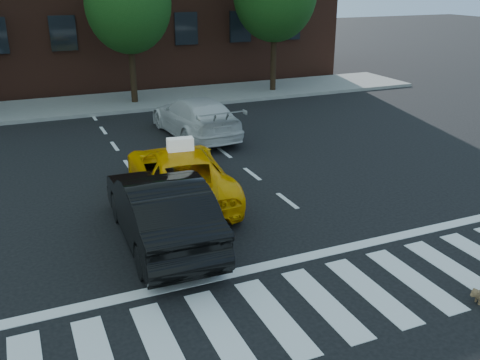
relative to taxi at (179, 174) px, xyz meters
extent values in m
plane|color=black|center=(0.91, -5.67, -0.69)|extent=(120.00, 120.00, 0.00)
cube|color=silver|center=(0.91, -5.67, -0.69)|extent=(13.00, 2.40, 0.01)
cube|color=silver|center=(0.91, -4.07, -0.69)|extent=(12.00, 0.30, 0.01)
cube|color=slate|center=(0.91, 11.83, -0.62)|extent=(30.00, 4.00, 0.15)
cylinder|color=black|center=(1.41, 11.33, 1.08)|extent=(0.28, 0.28, 3.55)
ellipsoid|color=#10370F|center=(1.41, 11.33, 3.71)|extent=(3.69, 3.69, 4.25)
cylinder|color=black|center=(8.41, 11.33, 1.23)|extent=(0.28, 0.28, 3.85)
imported|color=#FFB205|center=(0.00, 0.00, 0.00)|extent=(2.86, 5.22, 1.39)
imported|color=black|center=(-1.09, -2.16, 0.08)|extent=(1.76, 4.76, 1.55)
imported|color=silver|center=(2.31, 5.45, 0.02)|extent=(2.31, 5.04, 1.43)
sphere|color=#8C6747|center=(3.36, -6.74, -0.48)|extent=(0.18, 0.18, 0.15)
sphere|color=#8C6747|center=(3.30, -6.73, -0.50)|extent=(0.08, 0.08, 0.07)
sphere|color=#8C6747|center=(3.37, -6.69, -0.43)|extent=(0.06, 0.06, 0.05)
sphere|color=#8C6747|center=(3.35, -6.79, -0.43)|extent=(0.06, 0.06, 0.05)
cylinder|color=#8C6747|center=(3.42, -6.80, -0.64)|extent=(0.05, 0.05, 0.10)
cylinder|color=#8C6747|center=(3.44, -6.71, -0.64)|extent=(0.05, 0.05, 0.10)
cube|color=white|center=(0.00, -0.20, 0.85)|extent=(0.68, 0.35, 0.32)
camera|label=1|loc=(-3.71, -12.54, 4.78)|focal=40.00mm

